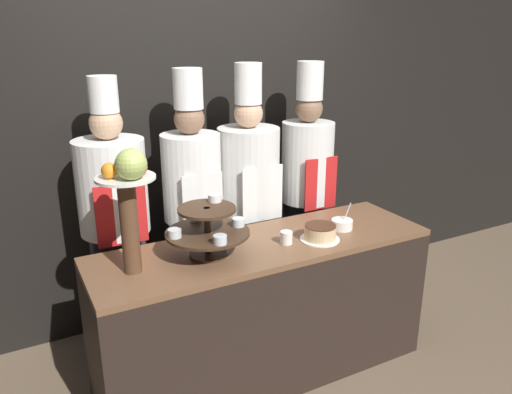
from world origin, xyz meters
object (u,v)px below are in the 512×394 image
Objects in this scene: cup_white at (286,238)px; cake_round at (320,233)px; tiered_stand at (208,228)px; serving_bowl_near at (342,224)px; chef_center_left at (193,200)px; chef_center_right at (249,192)px; chef_left at (115,215)px; chef_right at (307,181)px; fruit_pedestal at (129,192)px.

cake_round is at bearing -13.28° from cup_white.
tiered_stand reaches higher than serving_bowl_near.
chef_center_left reaches higher than serving_bowl_near.
chef_center_right is at bearing 117.95° from serving_bowl_near.
serving_bowl_near is 0.09× the size of chef_left.
chef_left reaches higher than tiered_stand.
tiered_stand is 0.48m from cup_white.
chef_right is (0.47, 0.00, 0.02)m from chef_center_right.
fruit_pedestal is 1.34m from serving_bowl_near.
fruit_pedestal is 0.36× the size of chef_left.
chef_left is 0.50m from chef_center_left.
cake_round is 3.16× the size of cup_white.
chef_center_left reaches higher than chef_left.
chef_center_left is (0.14, 0.59, -0.04)m from tiered_stand.
cake_round is at bearing -4.84° from fruit_pedestal.
chef_center_right is (-0.11, 0.70, 0.07)m from cake_round.
cup_white is at bearing -64.03° from chef_center_left.
serving_bowl_near is at bearing 4.44° from cup_white.
chef_right is at bearing 76.78° from serving_bowl_near.
cake_round is 0.71m from chef_center_right.
chef_center_right reaches higher than chef_right.
tiered_stand is 1.18m from chef_right.
chef_right is (0.37, 0.70, 0.08)m from cake_round.
serving_bowl_near is (1.28, -0.01, -0.40)m from fruit_pedestal.
tiered_stand reaches higher than cup_white.
chef_left reaches higher than fruit_pedestal.
fruit_pedestal is at bearing 177.16° from cup_white.
cake_round is 0.79m from chef_right.
fruit_pedestal is 0.87m from chef_center_left.
chef_center_left is at bearing 48.10° from fruit_pedestal.
cake_round is at bearing -160.00° from serving_bowl_near.
fruit_pedestal is at bearing -147.51° from chef_center_right.
chef_center_right is at bearing 0.00° from chef_left.
chef_center_right is (0.96, 0.61, -0.32)m from fruit_pedestal.
fruit_pedestal is 1.58m from chef_right.
tiered_stand is 0.49m from fruit_pedestal.
chef_center_left is (-0.74, 0.62, 0.09)m from serving_bowl_near.
chef_left is (-1.02, 0.70, 0.06)m from cake_round.
chef_center_left is (0.50, 0.00, 0.02)m from chef_left.
cake_round is 0.13× the size of chef_right.
chef_center_right is at bearing 47.12° from tiered_stand.
chef_center_right is 0.47m from chef_right.
cup_white is at bearing -175.56° from serving_bowl_near.
fruit_pedestal is at bearing -94.03° from chef_left.
chef_center_left reaches higher than cake_round.
serving_bowl_near is (0.42, 0.03, -0.01)m from cup_white.
chef_center_left is 0.99× the size of chef_center_right.
cup_white is at bearing -7.40° from tiered_stand.
serving_bowl_near is at bearing -103.22° from chef_right.
serving_bowl_near reaches higher than cup_white.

